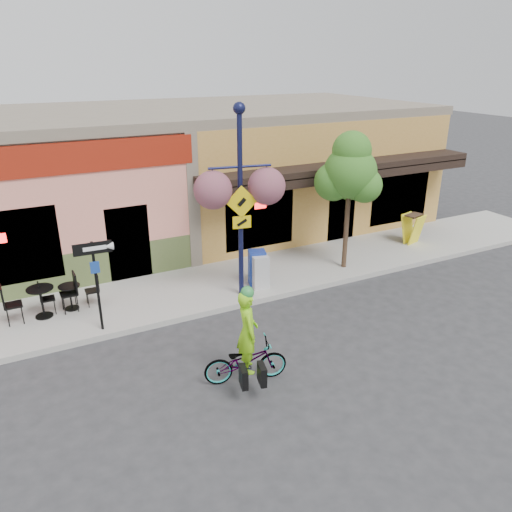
{
  "coord_description": "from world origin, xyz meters",
  "views": [
    {
      "loc": [
        -5.81,
        -10.08,
        6.15
      ],
      "look_at": [
        -0.42,
        0.5,
        1.4
      ],
      "focal_mm": 35.0,
      "sensor_mm": 36.0,
      "label": 1
    }
  ],
  "objects": [
    {
      "name": "curb",
      "position": [
        0.0,
        0.55,
        0.07
      ],
      "size": [
        24.0,
        0.12,
        0.15
      ],
      "primitive_type": "cube",
      "color": "#A8A59E",
      "rests_on": "ground"
    },
    {
      "name": "building",
      "position": [
        0.0,
        7.5,
        2.25
      ],
      "size": [
        18.2,
        8.2,
        4.5
      ],
      "primitive_type": null,
      "color": "#F08B77",
      "rests_on": "ground"
    },
    {
      "name": "cafe_set_right",
      "position": [
        -4.85,
        2.18,
        0.58
      ],
      "size": [
        1.44,
        0.74,
        0.85
      ],
      "primitive_type": null,
      "rotation": [
        0.0,
        0.0,
        -0.02
      ],
      "color": "black",
      "rests_on": "sidewalk"
    },
    {
      "name": "newspaper_box_blue",
      "position": [
        0.05,
        1.35,
        0.66
      ],
      "size": [
        0.55,
        0.52,
        1.01
      ],
      "primitive_type": null,
      "rotation": [
        0.0,
        0.0,
        -0.3
      ],
      "color": "navy",
      "rests_on": "sidewalk"
    },
    {
      "name": "ground",
      "position": [
        0.0,
        0.0,
        0.0
      ],
      "size": [
        90.0,
        90.0,
        0.0
      ],
      "primitive_type": "plane",
      "color": "#2D2D30",
      "rests_on": "ground"
    },
    {
      "name": "bicycle",
      "position": [
        -2.12,
        -2.38,
        0.44
      ],
      "size": [
        1.78,
        0.97,
        0.89
      ],
      "primitive_type": "imported",
      "rotation": [
        0.0,
        0.0,
        1.33
      ],
      "color": "maroon",
      "rests_on": "ground"
    },
    {
      "name": "newspaper_box_grey",
      "position": [
        0.03,
        1.15,
        0.62
      ],
      "size": [
        0.49,
        0.45,
        0.95
      ],
      "primitive_type": null,
      "rotation": [
        0.0,
        0.0,
        -0.13
      ],
      "color": "#B7B7B7",
      "rests_on": "sidewalk"
    },
    {
      "name": "one_way_sign",
      "position": [
        -4.36,
        0.79,
        1.25
      ],
      "size": [
        0.85,
        0.23,
        2.2
      ],
      "primitive_type": null,
      "rotation": [
        0.0,
        0.0,
        -0.05
      ],
      "color": "black",
      "rests_on": "sidewalk"
    },
    {
      "name": "street_tree",
      "position": [
        3.01,
        1.29,
        2.23
      ],
      "size": [
        2.15,
        2.15,
        4.15
      ],
      "primitive_type": null,
      "rotation": [
        0.0,
        0.0,
        -0.43
      ],
      "color": "#3D7A26",
      "rests_on": "sidewalk"
    },
    {
      "name": "sandwich_board",
      "position": [
        6.4,
        1.77,
        0.67
      ],
      "size": [
        0.72,
        0.61,
        1.03
      ],
      "primitive_type": null,
      "rotation": [
        0.0,
        0.0,
        0.28
      ],
      "color": "yellow",
      "rests_on": "sidewalk"
    },
    {
      "name": "cafe_set_left",
      "position": [
        -5.53,
        2.07,
        0.66
      ],
      "size": [
        1.72,
        0.9,
        1.02
      ],
      "primitive_type": null,
      "rotation": [
        0.0,
        0.0,
        0.03
      ],
      "color": "black",
      "rests_on": "sidewalk"
    },
    {
      "name": "cyclist_rider",
      "position": [
        -2.07,
        -2.38,
        0.87
      ],
      "size": [
        0.55,
        0.72,
        1.74
      ],
      "primitive_type": "imported",
      "rotation": [
        0.0,
        0.0,
        1.33
      ],
      "color": "#87DB17",
      "rests_on": "ground"
    },
    {
      "name": "sidewalk",
      "position": [
        0.0,
        2.0,
        0.07
      ],
      "size": [
        24.0,
        3.0,
        0.15
      ],
      "primitive_type": "cube",
      "color": "#9E9B93",
      "rests_on": "ground"
    },
    {
      "name": "lamp_post",
      "position": [
        -0.62,
        0.99,
        2.67
      ],
      "size": [
        1.7,
        0.92,
        5.04
      ],
      "primitive_type": null,
      "rotation": [
        0.0,
        0.0,
        -0.18
      ],
      "color": "#12163B",
      "rests_on": "sidewalk"
    }
  ]
}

